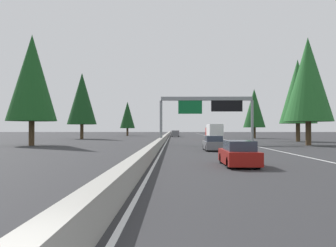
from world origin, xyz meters
The scene contains 16 objects.
ground_plane centered at (60.00, 0.00, 0.00)m, with size 320.00×320.00×0.00m, color #2D2D30.
median_barrier centered at (80.00, 0.30, 0.45)m, with size 180.00×0.56×0.90m, color #9E9B93.
shoulder_stripe_right centered at (70.00, -11.52, 0.01)m, with size 160.00×0.16×0.01m, color silver.
shoulder_stripe_median centered at (70.00, -0.25, 0.01)m, with size 160.00×0.16×0.01m, color silver.
sign_gantry_overhead centered at (43.31, -6.04, 5.15)m, with size 0.50×12.68×6.47m.
sedan_mid_right centered at (16.75, -5.20, 0.68)m, with size 4.40×1.80×1.47m.
sedan_mid_center centered at (30.90, -5.34, 0.68)m, with size 4.40×1.80×1.47m.
box_truck_distant_a centered at (60.36, -8.84, 1.61)m, with size 8.50×2.40×2.95m.
sedan_far_center centered at (100.37, -1.80, 0.68)m, with size 4.40×1.80×1.47m.
minivan_mid_left centered at (87.78, -1.86, 0.95)m, with size 5.00×1.95×1.69m.
conifer_right_near centered at (41.64, -18.87, 8.55)m, with size 6.19×6.19×14.06m.
conifer_right_mid centered at (54.86, -22.26, 8.39)m, with size 6.07×6.07×13.80m.
conifer_right_far centered at (73.90, -19.40, 6.72)m, with size 4.87×4.87×11.06m.
conifer_left_near centered at (40.50, 16.76, 8.68)m, with size 6.28×6.28×14.27m.
conifer_left_mid centered at (68.91, 17.89, 8.47)m, with size 6.13×6.13×13.93m.
conifer_left_far centered at (101.81, 12.70, 6.34)m, with size 4.59×4.59×10.43m.
Camera 1 is at (-3.38, -1.42, 2.16)m, focal length 36.98 mm.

